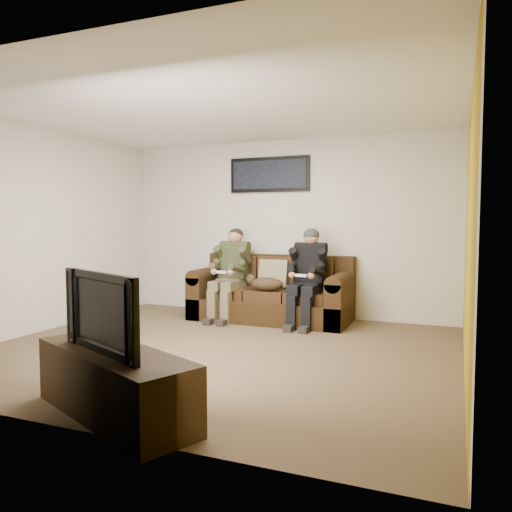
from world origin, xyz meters
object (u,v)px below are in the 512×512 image
at_px(television, 113,311).
at_px(person_left, 231,268).
at_px(person_right, 308,271).
at_px(tv_stand, 114,383).
at_px(framed_poster, 269,175).
at_px(cat, 265,284).
at_px(sofa, 273,295).

bearing_deg(television, person_left, 126.03).
height_order(person_left, person_right, person_right).
height_order(person_left, tv_stand, person_left).
xyz_separation_m(person_right, framed_poster, (-0.77, 0.57, 1.36)).
bearing_deg(person_right, tv_stand, -96.13).
xyz_separation_m(person_right, cat, (-0.58, -0.09, -0.19)).
xyz_separation_m(sofa, framed_poster, (-0.20, 0.39, 1.76)).
bearing_deg(person_right, television, -96.13).
distance_m(person_right, television, 3.61).
bearing_deg(television, framed_poster, 119.40).
bearing_deg(television, tv_stand, 128.14).
relative_size(framed_poster, tv_stand, 0.82).
xyz_separation_m(sofa, person_right, (0.57, -0.19, 0.39)).
bearing_deg(television, cat, 117.22).
height_order(cat, framed_poster, framed_poster).
height_order(person_right, cat, person_right).
bearing_deg(television, person_right, 107.97).
relative_size(sofa, person_left, 1.71).
relative_size(person_left, tv_stand, 0.85).
relative_size(cat, tv_stand, 0.43).
relative_size(person_left, cat, 1.98).
xyz_separation_m(sofa, television, (0.19, -3.78, 0.42)).
bearing_deg(sofa, person_right, -17.98).
bearing_deg(tv_stand, cat, 117.22).
xyz_separation_m(person_left, framed_poster, (0.37, 0.57, 1.37)).
distance_m(framed_poster, tv_stand, 4.58).
height_order(cat, tv_stand, cat).
distance_m(person_left, cat, 0.61).
height_order(person_right, framed_poster, framed_poster).
bearing_deg(sofa, cat, -90.95).
xyz_separation_m(framed_poster, tv_stand, (0.39, -4.17, -1.86)).
bearing_deg(person_left, television, -78.07).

